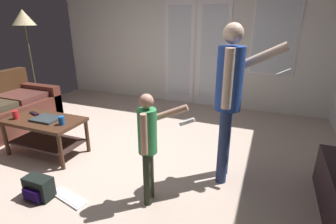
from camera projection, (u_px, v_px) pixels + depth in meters
The scene contains 12 objects.
ground_plane at pixel (116, 160), 3.29m from camera, with size 5.65×5.35×0.02m, color #B69F90.
wall_back_with_doors at pixel (187, 37), 5.10m from camera, with size 5.65×0.09×2.76m.
coffee_table at pixel (45, 129), 3.31m from camera, with size 0.99×0.54×0.49m.
person_adult at pixel (230, 92), 2.57m from camera, with size 0.69×0.48×1.66m.
person_child at pixel (149, 140), 2.32m from camera, with size 0.47×0.37×1.09m.
floor_lamp at pixel (24, 22), 4.56m from camera, with size 0.40×0.40×1.85m.
backpack at pixel (38, 188), 2.54m from camera, with size 0.28×0.19×0.23m.
loose_keyboard at pixel (69, 198), 2.56m from camera, with size 0.46×0.23×0.02m.
laptop_closed at pixel (46, 119), 3.24m from camera, with size 0.33×0.26×0.03m, color #313A3D.
cup_near_edge at pixel (16, 115), 3.26m from camera, with size 0.07×0.07×0.11m, color red.
cup_by_laptop at pixel (62, 121), 3.08m from camera, with size 0.07×0.07×0.10m, color #194FA1.
tv_remote_black at pixel (34, 114), 3.43m from camera, with size 0.17×0.05×0.02m, color black.
Camera 1 is at (1.69, -2.42, 1.69)m, focal length 27.38 mm.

